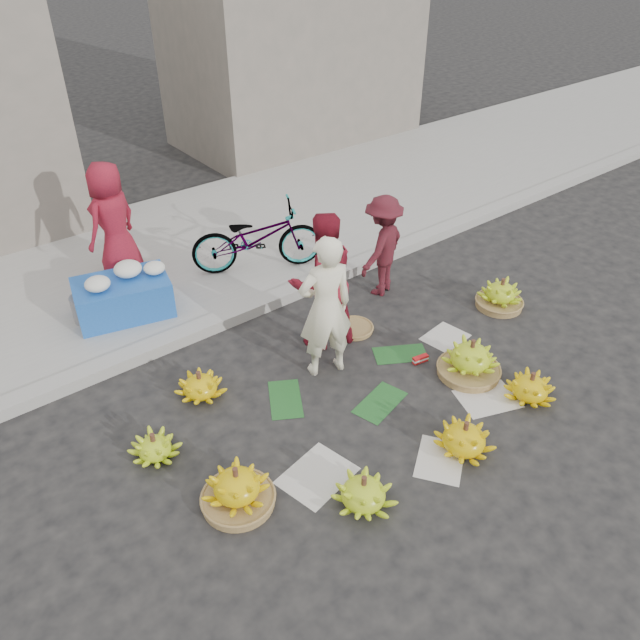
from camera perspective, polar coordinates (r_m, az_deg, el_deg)
ground at (r=7.22m, az=5.01°, el=-6.38°), size 80.00×80.00×0.00m
curb at (r=8.57m, az=-4.87°, el=1.64°), size 40.00×0.25×0.15m
sidewalk at (r=10.17m, az=-11.53°, el=6.62°), size 40.00×4.00×0.12m
building_right at (r=14.45m, az=-2.50°, el=25.76°), size 5.00×3.00×5.00m
newspaper_scatter at (r=6.82m, az=9.59°, el=-9.78°), size 3.20×1.80×0.00m
banana_leaves at (r=7.28m, az=3.37°, el=-5.87°), size 2.00×1.00×0.00m
banana_bunch_0 at (r=5.97m, az=-7.59°, el=-15.02°), size 0.68×0.68×0.47m
banana_bunch_1 at (r=5.96m, az=3.99°, el=-15.45°), size 0.71×0.71×0.36m
banana_bunch_2 at (r=6.57m, az=13.04°, el=-10.46°), size 0.74×0.74×0.38m
banana_bunch_3 at (r=7.38m, az=18.68°, el=-5.83°), size 0.59×0.59×0.35m
banana_bunch_4 at (r=7.49m, az=13.58°, el=-3.52°), size 0.73×0.73×0.49m
banana_bunch_5 at (r=8.84m, az=16.18°, el=2.23°), size 0.63×0.63×0.44m
banana_bunch_6 at (r=6.58m, az=-14.90°, el=-11.15°), size 0.59×0.59×0.30m
banana_bunch_7 at (r=7.15m, az=-10.92°, el=-5.89°), size 0.55×0.55×0.34m
basket_spare at (r=8.11m, az=3.14°, el=-0.79°), size 0.57×0.57×0.06m
incense_stack at (r=7.65m, az=9.16°, el=-3.56°), size 0.21×0.10×0.08m
vendor_cream at (r=6.96m, az=0.51°, el=1.15°), size 0.73×0.58×1.77m
vendor_red at (r=7.45m, az=0.22°, el=3.56°), size 0.98×0.84×1.75m
man_striped at (r=8.61m, az=5.71°, el=6.75°), size 1.06×0.82×1.44m
flower_table at (r=8.47m, az=-17.54°, el=2.20°), size 1.32×1.00×0.69m
grey_bucket at (r=8.55m, az=-20.73°, el=1.00°), size 0.32×0.32×0.36m
flower_vendor at (r=9.15m, az=-18.43°, el=8.54°), size 0.97×0.83×1.68m
bicycle at (r=9.06m, az=-5.78°, el=7.50°), size 1.40×1.99×0.99m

